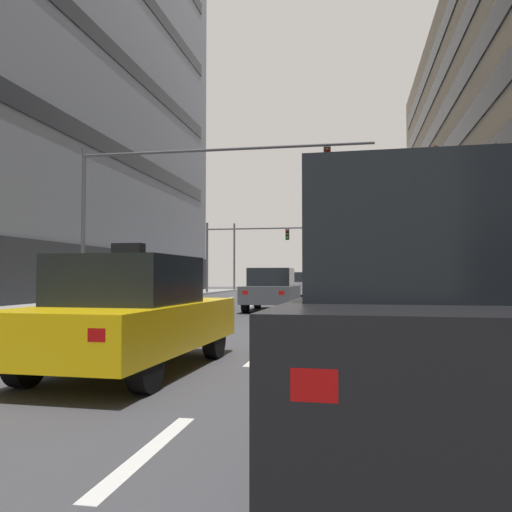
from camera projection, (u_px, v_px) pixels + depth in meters
The scene contains 38 objects.
ground_plane at pixel (150, 335), 12.61m from camera, with size 120.00×120.00×0.00m, color #424247.
lane_stripe_l1_s4 at pixel (71, 325), 15.15m from camera, with size 0.16×2.00×0.01m, color silver.
lane_stripe_l1_s5 at pixel (140, 313), 20.07m from camera, with size 0.16×2.00×0.01m, color silver.
lane_stripe_l1_s6 at pixel (182, 306), 24.98m from camera, with size 0.16×2.00×0.01m, color silver.
lane_stripe_l1_s7 at pixel (210, 301), 29.89m from camera, with size 0.16×2.00×0.01m, color silver.
lane_stripe_l1_s8 at pixel (230, 298), 34.81m from camera, with size 0.16×2.00×0.01m, color silver.
lane_stripe_l1_s9 at pixel (245, 295), 39.72m from camera, with size 0.16×2.00×0.01m, color silver.
lane_stripe_l1_s10 at pixel (257, 293), 44.63m from camera, with size 0.16×2.00×0.01m, color silver.
lane_stripe_l2_s3 at pixel (88, 352), 9.66m from camera, with size 0.16×2.00×0.01m, color silver.
lane_stripe_l2_s4 at pixel (177, 327), 14.57m from camera, with size 0.16×2.00×0.01m, color silver.
lane_stripe_l2_s5 at pixel (221, 314), 19.49m from camera, with size 0.16×2.00×0.01m, color silver.
lane_stripe_l2_s6 at pixel (248, 307), 24.40m from camera, with size 0.16×2.00×0.01m, color silver.
lane_stripe_l2_s7 at pixel (265, 302), 29.31m from camera, with size 0.16×2.00×0.01m, color silver.
lane_stripe_l2_s8 at pixel (278, 298), 34.23m from camera, with size 0.16×2.00×0.01m, color silver.
lane_stripe_l2_s9 at pixel (287, 295), 39.14m from camera, with size 0.16×2.00×0.01m, color silver.
lane_stripe_l2_s10 at pixel (295, 293), 44.05m from camera, with size 0.16×2.00×0.01m, color silver.
lane_stripe_l3_s2 at pixel (148, 452), 4.17m from camera, with size 0.16×2.00×0.01m, color silver.
lane_stripe_l3_s3 at pixel (259, 357), 9.08m from camera, with size 0.16×2.00×0.01m, color silver.
lane_stripe_l3_s4 at pixel (292, 329), 13.99m from camera, with size 0.16×2.00×0.01m, color silver.
lane_stripe_l3_s5 at pixel (307, 315), 18.91m from camera, with size 0.16×2.00×0.01m, color silver.
lane_stripe_l3_s6 at pixel (317, 307), 23.82m from camera, with size 0.16×2.00×0.01m, color silver.
lane_stripe_l3_s7 at pixel (323, 302), 28.73m from camera, with size 0.16×2.00×0.01m, color silver.
lane_stripe_l3_s8 at pixel (327, 298), 33.65m from camera, with size 0.16×2.00×0.01m, color silver.
lane_stripe_l3_s9 at pixel (330, 296), 38.56m from camera, with size 0.16×2.00×0.01m, color silver.
lane_stripe_l3_s10 at pixel (333, 294), 43.47m from camera, with size 0.16×2.00×0.01m, color silver.
car_driving_0 at pixel (175, 288), 28.64m from camera, with size 1.90×4.37×1.62m.
car_driving_1 at pixel (272, 290), 21.56m from camera, with size 2.00×4.68×1.75m.
taxi_driving_2 at pixel (132, 314), 7.77m from camera, with size 2.06×4.59×1.88m.
taxi_driving_4 at pixel (117, 290), 21.89m from camera, with size 2.11×4.62×1.89m.
car_driving_5 at pixel (307, 284), 38.05m from camera, with size 1.93×4.59×1.72m.
car_parked_0 at pixel (421, 318), 4.21m from camera, with size 1.96×4.46×2.13m.
car_parked_1 at pixel (379, 293), 10.89m from camera, with size 1.94×4.39×2.10m.
car_parked_2 at pixel (369, 288), 17.34m from camera, with size 1.87×4.25×2.04m.
traffic_signal_0 at pixel (169, 188), 22.35m from camera, with size 12.61×0.35×6.97m.
traffic_signal_1 at pixel (262, 241), 41.77m from camera, with size 12.03×0.35×5.64m.
traffic_signal_2 at pixel (267, 243), 51.81m from camera, with size 10.74×0.34×6.60m.
street_tree_1 at pixel (473, 241), 13.35m from camera, with size 1.76×2.07×4.74m.
pedestrian_0 at pixel (440, 284), 19.58m from camera, with size 0.26×0.52×1.71m.
Camera 1 is at (4.81, -12.00, 1.39)m, focal length 36.83 mm.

